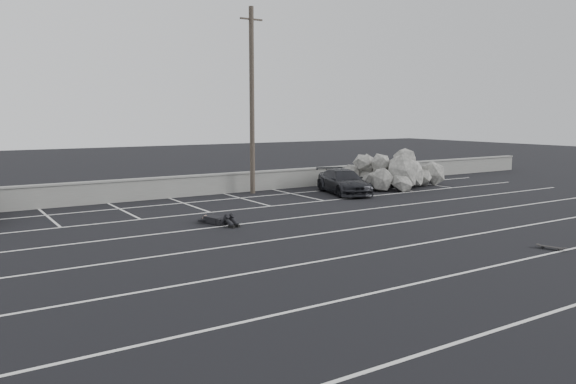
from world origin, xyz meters
TOP-DOWN VIEW (x-y plane):
  - ground at (0.00, 0.00)m, footprint 120.00×120.00m
  - seawall at (0.00, 14.00)m, footprint 50.00×0.45m
  - stall_lines at (-0.08, 4.41)m, footprint 36.00×20.05m
  - car_right at (6.31, 10.47)m, footprint 2.85×4.68m
  - utility_pole at (2.38, 13.20)m, footprint 1.27×0.25m
  - trash_bin at (8.91, 13.25)m, footprint 0.82×0.82m
  - riprap_pile at (10.39, 10.88)m, footprint 6.28×4.59m
  - person at (-2.89, 6.73)m, footprint 2.11×2.93m
  - skateboard at (4.04, -2.70)m, footprint 0.37×0.73m

SIDE VIEW (x-z plane):
  - ground at x=0.00m, z-range 0.00..0.00m
  - stall_lines at x=-0.08m, z-range 0.00..0.01m
  - skateboard at x=4.04m, z-range 0.02..0.11m
  - person at x=-2.89m, z-range 0.00..0.50m
  - trash_bin at x=8.91m, z-range 0.01..1.01m
  - seawall at x=0.00m, z-range 0.02..1.08m
  - riprap_pile at x=10.39m, z-range -0.14..1.26m
  - car_right at x=6.31m, z-range 0.00..1.27m
  - utility_pole at x=2.38m, z-range 0.06..9.61m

